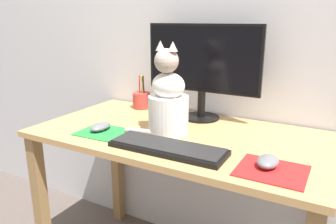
# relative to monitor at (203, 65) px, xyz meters

# --- Properties ---
(wall_back) EXTENTS (7.00, 0.04, 2.50)m
(wall_back) POSITION_rel_monitor_xyz_m (-0.00, 0.13, 0.25)
(wall_back) COLOR silver
(wall_back) RESTS_ON ground_plane
(desk) EXTENTS (1.19, 0.64, 0.75)m
(desk) POSITION_rel_monitor_xyz_m (-0.00, -0.22, -0.37)
(desk) COLOR tan
(desk) RESTS_ON ground_plane
(monitor) EXTENTS (0.54, 0.17, 0.43)m
(monitor) POSITION_rel_monitor_xyz_m (0.00, 0.00, 0.00)
(monitor) COLOR black
(monitor) RESTS_ON desk
(keyboard) EXTENTS (0.43, 0.14, 0.02)m
(keyboard) POSITION_rel_monitor_xyz_m (0.05, -0.42, -0.24)
(keyboard) COLOR black
(keyboard) RESTS_ON desk
(mousepad_left) EXTENTS (0.20, 0.18, 0.00)m
(mousepad_left) POSITION_rel_monitor_xyz_m (-0.28, -0.38, -0.25)
(mousepad_left) COLOR #238438
(mousepad_left) RESTS_ON desk
(mousepad_right) EXTENTS (0.21, 0.18, 0.00)m
(mousepad_right) POSITION_rel_monitor_xyz_m (0.41, -0.41, -0.25)
(mousepad_right) COLOR red
(mousepad_right) RESTS_ON desk
(computer_mouse_left) EXTENTS (0.06, 0.11, 0.03)m
(computer_mouse_left) POSITION_rel_monitor_xyz_m (-0.30, -0.37, -0.23)
(computer_mouse_left) COLOR slate
(computer_mouse_left) RESTS_ON mousepad_left
(computer_mouse_right) EXTENTS (0.07, 0.10, 0.03)m
(computer_mouse_right) POSITION_rel_monitor_xyz_m (0.39, -0.39, -0.23)
(computer_mouse_right) COLOR slate
(computer_mouse_right) RESTS_ON mousepad_right
(cat) EXTENTS (0.25, 0.19, 0.37)m
(cat) POSITION_rel_monitor_xyz_m (-0.04, -0.25, -0.11)
(cat) COLOR white
(cat) RESTS_ON desk
(pen_cup) EXTENTS (0.09, 0.09, 0.17)m
(pen_cup) POSITION_rel_monitor_xyz_m (-0.35, 0.02, -0.21)
(pen_cup) COLOR #B23833
(pen_cup) RESTS_ON desk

